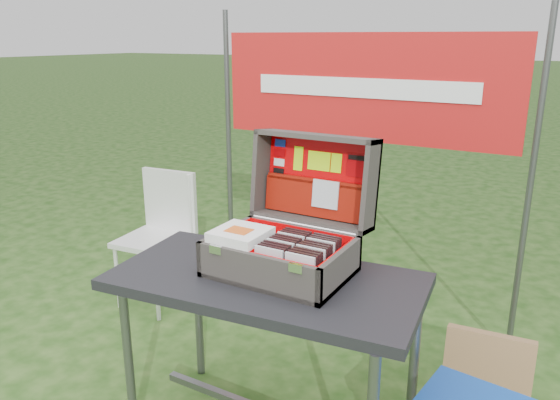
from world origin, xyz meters
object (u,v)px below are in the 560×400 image
Objects in this scene: cardboard_box at (486,376)px; table at (267,361)px; suitcase at (288,207)px; chair at (153,242)px.

table is at bearing -145.65° from cardboard_box.
suitcase reaches higher than cardboard_box.
suitcase is at bearing 69.03° from table.
table is 1.36m from chair.
suitcase is at bearing -30.06° from chair.
cardboard_box is at bearing -7.98° from chair.
chair reaches higher than cardboard_box.
cardboard_box is at bearing 34.36° from suitcase.
chair is (-1.22, 0.55, -0.55)m from suitcase.
cardboard_box is (0.72, 0.59, -0.17)m from table.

